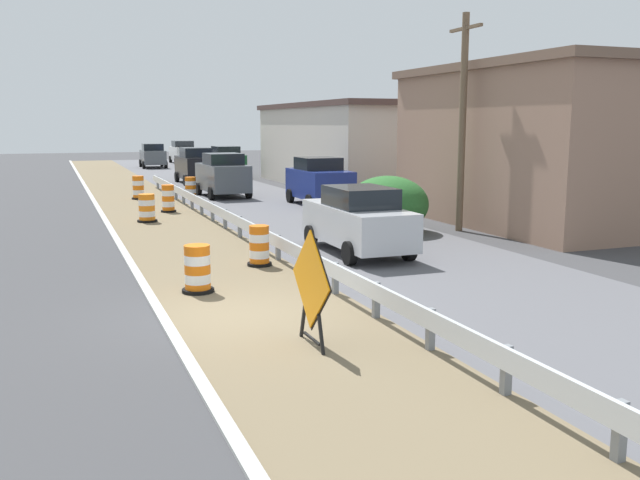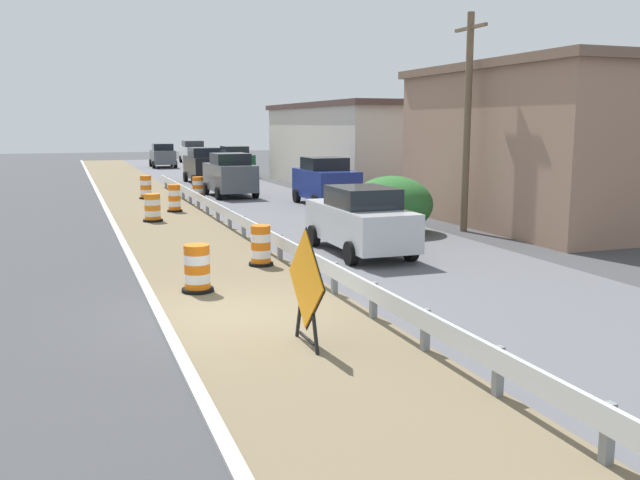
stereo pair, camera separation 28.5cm
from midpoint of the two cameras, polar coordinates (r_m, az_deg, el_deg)
The scene contains 23 objects.
ground_plane at distance 13.44m, azimuth -6.82°, elevation -6.24°, with size 160.00×160.00×0.00m, color #3D3D3F.
median_dirt_strip at distance 13.63m, azimuth -3.78°, elevation -5.96°, with size 3.88×120.00×0.01m, color #706047.
far_lane_asphalt at distance 15.85m, azimuth 14.57°, elevation -4.02°, with size 6.51×120.00×0.00m, color #56565B.
curb_near_edge at distance 13.22m, azimuth -12.35°, elevation -6.66°, with size 0.20×120.00×0.11m, color #ADADA8.
guardrail_median at distance 13.06m, azimuth 4.83°, elevation -4.33°, with size 0.18×58.55×0.71m.
warning_sign_diamond at distance 11.32m, azimuth -0.46°, elevation -3.63°, with size 0.07×1.75×2.02m.
traffic_barrel_nearest at distance 15.29m, azimuth -9.65°, elevation -2.53°, with size 0.71×0.71×1.05m.
traffic_barrel_close at distance 17.92m, azimuth -4.49°, elevation -0.62°, with size 0.64×0.64×1.06m.
traffic_barrel_mid at distance 26.67m, azimuth -13.46°, elevation 2.52°, with size 0.75×0.75×1.06m.
traffic_barrel_far at distance 29.45m, azimuth -11.74°, elevation 3.32°, with size 0.64×0.64×1.14m.
traffic_barrel_farther at distance 35.37m, azimuth -9.89°, elevation 4.30°, with size 0.68×0.68×1.01m.
traffic_barrel_farthest at distance 34.85m, azimuth -14.05°, elevation 4.19°, with size 0.68×0.68×1.14m.
car_lead_near_lane at distance 43.40m, azimuth -9.45°, elevation 6.14°, with size 2.07×4.37×2.20m.
car_trailing_near_lane at distance 31.30m, azimuth 0.73°, elevation 4.91°, with size 2.17×4.01×2.15m.
car_lead_far_lane at distance 59.77m, azimuth -12.82°, elevation 6.87°, with size 2.11×4.13×2.00m.
car_mid_far_lane at distance 65.67m, azimuth -10.38°, elevation 7.22°, with size 2.16×4.71×2.08m.
car_trailing_far_lane at distance 19.51m, azimuth 3.78°, elevation 1.67°, with size 2.03×4.60×1.92m.
car_distant_a at distance 48.91m, azimuth -6.90°, elevation 6.52°, with size 2.11×4.08×2.10m.
car_distant_b at distance 35.14m, azimuth -7.27°, elevation 5.39°, with size 2.21×4.07×2.20m.
roadside_shop_near at distance 27.42m, azimuth 20.74°, elevation 7.44°, with size 9.35×10.75×5.77m.
roadside_shop_far at distance 41.57m, azimuth 3.46°, elevation 7.96°, with size 7.18×15.44×4.86m.
utility_pole_near at distance 23.92m, azimuth 12.50°, elevation 9.74°, with size 0.24×1.80×7.28m.
bush_roadside at distance 23.47m, azimuth 6.35°, elevation 2.98°, with size 2.78×2.78×1.92m, color #286028.
Camera 2 is at (-2.84, -12.64, 3.67)m, focal length 38.48 mm.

